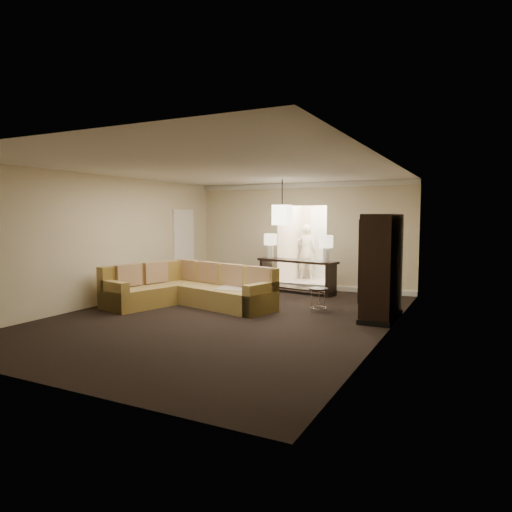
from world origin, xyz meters
The scene contains 19 objects.
ground centered at (0.00, 0.00, 0.00)m, with size 8.00×8.00×0.00m, color black.
wall_back centered at (0.00, 4.00, 1.40)m, with size 6.00×0.04×2.80m, color beige.
wall_front centered at (0.00, -4.00, 1.40)m, with size 6.00×0.04×2.80m, color beige.
wall_left centered at (-3.00, 0.00, 1.40)m, with size 0.04×8.00×2.80m, color beige.
wall_right centered at (3.00, 0.00, 1.40)m, with size 0.04×8.00×2.80m, color beige.
ceiling centered at (0.00, 0.00, 2.80)m, with size 6.00×8.00×0.02m, color silver.
crown_molding centered at (0.00, 3.95, 2.73)m, with size 6.00×0.10×0.12m, color white.
baseboard centered at (0.00, 3.95, 0.06)m, with size 6.00×0.10×0.12m, color white.
side_door centered at (-2.97, 2.80, 1.05)m, with size 0.05×0.90×2.10m, color white.
foyer centered at (0.00, 5.34, 1.30)m, with size 1.44×2.02×2.80m.
sectional_sofa centered at (-1.25, 0.60, 0.36)m, with size 3.47×2.54×0.90m.
coffee_table centered at (-0.07, 1.00, 0.23)m, with size 1.23×1.23×0.46m.
console_table centered at (0.19, 3.20, 0.49)m, with size 2.20×0.91×0.83m.
armoire centered at (2.69, 1.13, 0.94)m, with size 0.58×1.36×1.96m.
drink_table centered at (1.45, 1.20, 0.35)m, with size 0.39×0.39×0.48m.
table_lamp_left centered at (-0.62, 3.37, 1.25)m, with size 0.33×0.33×0.63m.
table_lamp_right centered at (1.00, 3.03, 1.25)m, with size 0.33×0.33×0.63m.
pendant_light centered at (0.00, 2.70, 1.95)m, with size 0.38×0.38×1.09m.
person centered at (-0.45, 5.60, 0.93)m, with size 0.67×0.45×1.85m, color silver.
Camera 1 is at (4.38, -7.44, 1.92)m, focal length 32.00 mm.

